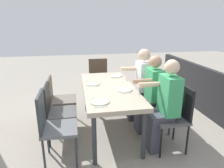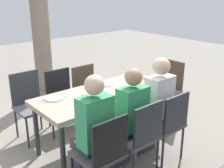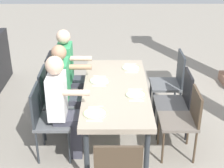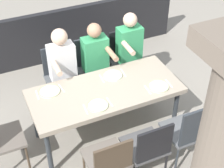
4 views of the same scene
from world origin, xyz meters
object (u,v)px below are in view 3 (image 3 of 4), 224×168
at_px(chair_mid_south, 53,97).
at_px(chair_east_north, 184,118).
at_px(diner_woman_green, 70,71).
at_px(diner_man_white, 67,88).
at_px(plate_0, 131,68).
at_px(diner_guest_third, 63,105).
at_px(dining_table, 116,93).
at_px(chair_west_north, 172,80).
at_px(chair_west_south, 58,81).
at_px(plate_3, 95,113).
at_px(plate_1, 99,81).
at_px(plate_2, 136,94).
at_px(chair_mid_north, 178,99).
at_px(chair_east_south, 47,117).

height_order(chair_mid_south, chair_east_north, chair_mid_south).
xyz_separation_m(chair_mid_south, diner_woman_green, (-0.52, 0.18, 0.15)).
relative_size(diner_man_white, plate_0, 5.01).
bearing_deg(plate_0, diner_guest_third, -41.99).
height_order(chair_east_north, plate_0, chair_east_north).
distance_m(dining_table, chair_west_north, 1.08).
height_order(dining_table, chair_mid_south, chair_mid_south).
bearing_deg(chair_west_south, diner_man_white, 19.82).
xyz_separation_m(chair_west_south, plate_3, (1.30, 0.59, 0.23)).
distance_m(chair_west_south, chair_mid_south, 0.52).
relative_size(chair_east_north, diner_man_white, 0.69).
distance_m(chair_west_north, diner_woman_green, 1.48).
xyz_separation_m(chair_west_north, chair_east_north, (1.00, -0.01, -0.03)).
bearing_deg(chair_west_south, plate_0, 86.42).
relative_size(plate_0, plate_1, 1.03).
distance_m(chair_west_north, plate_3, 1.69).
relative_size(diner_guest_third, plate_1, 5.30).
bearing_deg(plate_2, chair_mid_north, 120.73).
distance_m(chair_east_south, plate_1, 0.83).
relative_size(chair_mid_south, plate_0, 3.69).
height_order(diner_woman_green, plate_3, diner_woman_green).
height_order(diner_man_white, plate_3, diner_man_white).
bearing_deg(plate_3, chair_east_north, 106.21).
xyz_separation_m(chair_west_south, diner_man_white, (0.52, 0.19, 0.14)).
relative_size(chair_west_south, diner_woman_green, 0.71).
bearing_deg(diner_man_white, chair_west_north, 109.61).
xyz_separation_m(chair_east_north, diner_woman_green, (-0.99, -1.46, 0.18)).
xyz_separation_m(chair_west_north, plate_2, (0.87, -0.59, 0.22)).
distance_m(chair_west_north, plate_2, 1.08).
distance_m(chair_west_north, chair_mid_north, 0.53).
bearing_deg(diner_man_white, chair_mid_south, -89.06).
bearing_deg(chair_west_south, diner_woman_green, 89.03).
distance_m(plate_1, plate_2, 0.59).
bearing_deg(chair_east_south, plate_2, 96.74).
height_order(chair_west_north, diner_man_white, diner_man_white).
bearing_deg(dining_table, chair_east_south, -68.85).
xyz_separation_m(chair_mid_north, diner_woman_green, (-0.52, -1.47, 0.18)).
height_order(chair_mid_north, diner_woman_green, diner_woman_green).
bearing_deg(chair_mid_south, diner_man_white, 90.94).
xyz_separation_m(chair_mid_north, plate_1, (-0.04, -1.03, 0.26)).
relative_size(chair_east_north, diner_guest_third, 0.67).
bearing_deg(chair_mid_north, diner_man_white, -90.12).
relative_size(chair_mid_south, diner_guest_third, 0.71).
relative_size(plate_2, plate_3, 0.95).
xyz_separation_m(dining_table, diner_guest_third, (0.32, -0.62, 0.01)).
xyz_separation_m(diner_guest_third, plate_1, (-0.52, 0.41, 0.07)).
bearing_deg(plate_2, diner_man_white, -111.96).
bearing_deg(chair_east_south, plate_1, 130.06).
distance_m(diner_guest_third, plate_1, 0.66).
bearing_deg(chair_east_north, chair_mid_south, -106.10).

